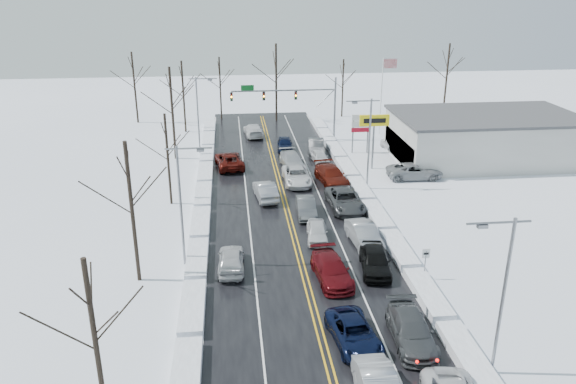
{
  "coord_description": "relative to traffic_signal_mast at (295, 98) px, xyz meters",
  "views": [
    {
      "loc": [
        -4.85,
        -41.11,
        19.72
      ],
      "look_at": [
        -0.11,
        3.36,
        2.5
      ],
      "focal_mm": 35.0,
      "sensor_mm": 36.0,
      "label": 1
    }
  ],
  "objects": [
    {
      "name": "streetlight_nw",
      "position": [
        -11.74,
        -3.99,
        -0.17
      ],
      "size": [
        3.2,
        0.25,
        9.0
      ],
      "color": "slate",
      "rests_on": "ground"
    },
    {
      "name": "parked_car_2",
      "position": [
        11.36,
        -5.54,
        -5.48
      ],
      "size": [
        2.56,
        5.08,
        1.66
      ],
      "primitive_type": "imported",
      "rotation": [
        0.0,
        0.0,
        3.27
      ],
      "color": "white",
      "rests_on": "ground"
    },
    {
      "name": "streetlight_se",
      "position": [
        4.85,
        -45.99,
        -0.17
      ],
      "size": [
        3.2,
        0.25,
        9.0
      ],
      "color": "slate",
      "rests_on": "ground"
    },
    {
      "name": "queued_car_16",
      "position": [
        1.7,
        -9.24,
        -5.48
      ],
      "size": [
        1.92,
        4.06,
        1.34
      ],
      "primitive_type": "imported",
      "rotation": [
        0.0,
        0.0,
        0.09
      ],
      "color": "silver",
      "rests_on": "ground"
    },
    {
      "name": "tree_far_d",
      "position": [
        8.55,
        12.51,
        0.46
      ],
      "size": [
        3.4,
        3.4,
        8.5
      ],
      "color": "#2D231C",
      "rests_on": "ground"
    },
    {
      "name": "queued_car_12",
      "position": [
        1.65,
        -34.44,
        -5.48
      ],
      "size": [
        2.69,
        5.25,
        1.71
      ],
      "primitive_type": "imported",
      "rotation": [
        0.0,
        0.0,
        -0.14
      ],
      "color": "black",
      "rests_on": "ground"
    },
    {
      "name": "queued_car_2",
      "position": [
        -1.68,
        -42.7,
        -5.48
      ],
      "size": [
        2.92,
        5.31,
        1.41
      ],
      "primitive_type": "imported",
      "rotation": [
        0.0,
        0.0,
        0.12
      ],
      "color": "black",
      "rests_on": "ground"
    },
    {
      "name": "tree_left_e",
      "position": [
        -14.25,
        6.01,
        1.16
      ],
      "size": [
        3.8,
        3.8,
        9.5
      ],
      "color": "#2D231C",
      "rests_on": "ground"
    },
    {
      "name": "tree_far_b",
      "position": [
        -9.45,
        13.01,
        0.81
      ],
      "size": [
        3.6,
        3.6,
        9.0
      ],
      "color": "#2D231C",
      "rests_on": "ground"
    },
    {
      "name": "tree_far_e",
      "position": [
        24.55,
        13.01,
        1.86
      ],
      "size": [
        4.2,
        4.2,
        10.5
      ],
      "color": "#2D231C",
      "rests_on": "ground"
    },
    {
      "name": "queued_car_14",
      "position": [
        1.81,
        -22.9,
        -5.48
      ],
      "size": [
        3.01,
        6.17,
        1.69
      ],
      "primitive_type": "imported",
      "rotation": [
        0.0,
        0.0,
        0.03
      ],
      "color": "#3B3D3F",
      "rests_on": "ground"
    },
    {
      "name": "streetlight_ne",
      "position": [
        4.85,
        -17.99,
        -0.17
      ],
      "size": [
        3.2,
        0.25,
        9.0
      ],
      "color": "slate",
      "rests_on": "ground"
    },
    {
      "name": "queued_car_4",
      "position": [
        -1.68,
        -28.93,
        -5.48
      ],
      "size": [
        2.04,
        4.17,
        1.37
      ],
      "primitive_type": "imported",
      "rotation": [
        0.0,
        0.0,
        -0.11
      ],
      "color": "silver",
      "rests_on": "ground"
    },
    {
      "name": "tree_left_d",
      "position": [
        -14.65,
        -5.99,
        1.86
      ],
      "size": [
        4.2,
        4.2,
        10.5
      ],
      "color": "#2D231C",
      "rests_on": "ground"
    },
    {
      "name": "tires_plus_sign",
      "position": [
        7.05,
        -12.0,
        -0.49
      ],
      "size": [
        3.2,
        0.34,
        6.0
      ],
      "color": "slate",
      "rests_on": "ground"
    },
    {
      "name": "tree_far_c",
      "position": [
        -1.45,
        11.01,
        2.21
      ],
      "size": [
        4.4,
        4.4,
        11.0
      ],
      "color": "#2D231C",
      "rests_on": "ground"
    },
    {
      "name": "snow_bank_left",
      "position": [
        -11.05,
        -25.99,
        -5.48
      ],
      "size": [
        1.51,
        72.0,
        0.64
      ],
      "primitive_type": "cube",
      "color": "white",
      "rests_on": "ground"
    },
    {
      "name": "parked_car_1",
      "position": [
        13.49,
        -10.57,
        -5.48
      ],
      "size": [
        2.87,
        5.75,
        1.6
      ],
      "primitive_type": "imported",
      "rotation": [
        0.0,
        0.0,
        0.12
      ],
      "color": "#424447",
      "rests_on": "ground"
    },
    {
      "name": "queued_car_11",
      "position": [
        1.6,
        -42.9,
        -5.48
      ],
      "size": [
        2.51,
        5.56,
        1.58
      ],
      "primitive_type": "imported",
      "rotation": [
        0.0,
        0.0,
        -0.05
      ],
      "color": "#404245",
      "rests_on": "ground"
    },
    {
      "name": "queued_car_3",
      "position": [
        -1.67,
        -35.4,
        -5.48
      ],
      "size": [
        2.63,
        5.56,
        1.57
      ],
      "primitive_type": "imported",
      "rotation": [
        0.0,
        0.0,
        0.08
      ],
      "color": "#550B10",
      "rests_on": "ground"
    },
    {
      "name": "tree_far_a",
      "position": [
        -21.45,
        12.01,
        1.51
      ],
      "size": [
        4.0,
        4.0,
        10.0
      ],
      "color": "#2D231C",
      "rests_on": "ground"
    },
    {
      "name": "queued_car_8",
      "position": [
        -1.72,
        -3.94,
        -5.48
      ],
      "size": [
        2.07,
        4.56,
        1.52
      ],
      "primitive_type": "imported",
      "rotation": [
        0.0,
        0.0,
        -0.06
      ],
      "color": "black",
      "rests_on": "ground"
    },
    {
      "name": "queued_car_5",
      "position": [
        -1.88,
        -23.96,
        -5.48
      ],
      "size": [
        1.77,
        4.61,
        1.5
      ],
      "primitive_type": "imported",
      "rotation": [
        0.0,
        0.0,
        -0.04
      ],
      "color": "#474A4C",
      "rests_on": "ground"
    },
    {
      "name": "tree_left_b",
      "position": [
        -14.95,
        -33.99,
        1.51
      ],
      "size": [
        4.0,
        4.0,
        10.0
      ],
      "color": "#2D231C",
      "rests_on": "ground"
    },
    {
      "name": "queued_car_6",
      "position": [
        -1.7,
        -15.71,
        -5.48
      ],
      "size": [
        2.67,
        5.76,
        1.6
      ],
      "primitive_type": "imported",
      "rotation": [
        0.0,
        0.0,
        0.0
      ],
      "color": "white",
      "rests_on": "ground"
    },
    {
      "name": "queued_car_7",
      "position": [
        -1.63,
        -10.5,
        -5.48
      ],
      "size": [
        2.71,
        5.58,
        1.57
      ],
      "primitive_type": "imported",
      "rotation": [
        0.0,
        0.0,
        0.1
      ],
      "color": "#9FA2A7",
      "rests_on": "ground"
    },
    {
      "name": "flagpole",
      "position": [
        11.72,
        2.01,
        0.45
      ],
      "size": [
        1.87,
        1.2,
        10.0
      ],
      "color": "silver",
      "rests_on": "ground"
    },
    {
      "name": "oncoming_car_1",
      "position": [
        -8.5,
        -9.89,
        -5.48
      ],
      "size": [
        3.53,
        6.28,
        1.66
      ],
      "primitive_type": "imported",
      "rotation": [
        0.0,
        0.0,
        3.28
      ],
      "color": "#4C0F0A",
      "rests_on": "ground"
    },
    {
      "name": "oncoming_car_3",
      "position": [
        -8.56,
        -33.16,
        -5.48
      ],
      "size": [
        2.02,
        4.73,
        1.59
      ],
      "primitive_type": "imported",
      "rotation": [
        0.0,
        0.0,
        3.11
      ],
      "color": "silver",
      "rests_on": "ground"
    },
    {
      "name": "dealership_building",
      "position": [
        20.53,
        -9.99,
        -2.82
      ],
      "size": [
        20.4,
        12.4,
        5.3
      ],
      "color": "beige",
      "rests_on": "ground"
    },
    {
      "name": "snow_bank_right",
      "position": [
        4.15,
        -25.99,
        -5.48
      ],
      "size": [
        1.51,
        72.0,
        0.64
      ],
      "primitive_type": "cube",
      "color": "white",
      "rests_on": "ground"
    },
    {
      "name": "road_surface",
      "position": [
        -3.45,
        -25.99,
        -5.47
      ],
      "size": [
        14.0,
        84.0,
        0.01
      ],
      "primitive_type": "cube",
      "color": "black",
      "rests_on": "ground"
    },
    {
      "name": "queued_car_15",
      "position": [
        1.78,
        -16.13,
        -5.48
      ],
      "size": [
        3.18,
        6.17,
        1.71
      ],
      "primitive_type": "imported",
      "rotation": [
        0.0,
        0.0,
        0.14
      ],
      "color": "#51130A",
      "rests_on": "ground"
    },
    {
      "name": "tree_left_c",
      "position": [
        -13.95,
        -19.99,
        0.46
      ],
      "size": [
        3.4,
        3.4,
        8.5
      ],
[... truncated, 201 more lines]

